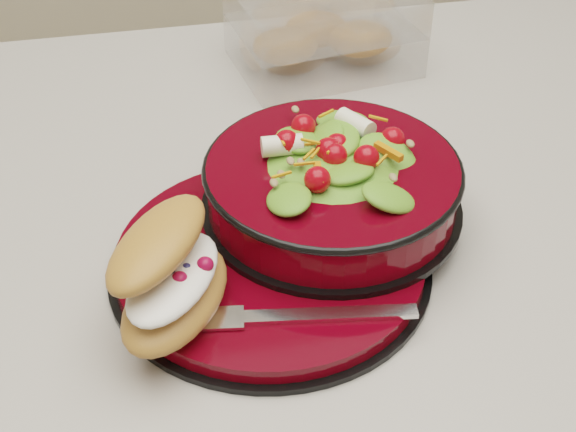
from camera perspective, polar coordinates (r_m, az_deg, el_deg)
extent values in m
cube|color=#B3AEA4|center=(0.86, 11.21, 2.86)|extent=(1.24, 0.74, 0.04)
cylinder|color=black|center=(0.70, -1.27, -3.57)|extent=(0.28, 0.28, 0.01)
cylinder|color=#4E0209|center=(0.69, -1.29, -2.96)|extent=(0.27, 0.27, 0.01)
torus|color=black|center=(0.69, -0.31, -3.15)|extent=(0.15, 0.15, 0.01)
cylinder|color=black|center=(0.73, 3.08, 0.69)|extent=(0.24, 0.24, 0.01)
cylinder|color=#4E0209|center=(0.72, 3.15, 2.26)|extent=(0.22, 0.22, 0.04)
torus|color=black|center=(0.71, 3.20, 3.43)|extent=(0.23, 0.23, 0.01)
ellipsoid|color=#4C8224|center=(0.71, 3.19, 3.30)|extent=(0.19, 0.19, 0.08)
sphere|color=#C2070D|center=(0.70, 7.06, 6.61)|extent=(0.02, 0.02, 0.02)
sphere|color=#C2070D|center=(0.72, 5.23, 7.88)|extent=(0.02, 0.02, 0.02)
sphere|color=#C2070D|center=(0.72, 2.41, 8.18)|extent=(0.02, 0.02, 0.02)
sphere|color=#C2070D|center=(0.71, 0.05, 7.36)|extent=(0.02, 0.02, 0.02)
sphere|color=#C2070D|center=(0.68, -0.52, 5.81)|extent=(0.02, 0.02, 0.02)
sphere|color=#C2070D|center=(0.65, 1.22, 4.40)|extent=(0.02, 0.02, 0.02)
sphere|color=#C2070D|center=(0.65, 4.34, 4.05)|extent=(0.02, 0.02, 0.02)
sphere|color=#C2070D|center=(0.67, 6.77, 5.02)|extent=(0.02, 0.02, 0.02)
cylinder|color=silver|center=(0.73, 4.90, 8.14)|extent=(0.04, 0.04, 0.02)
cylinder|color=silver|center=(0.69, -0.44, 6.70)|extent=(0.04, 0.03, 0.02)
cube|color=orange|center=(0.65, 2.23, 4.68)|extent=(0.03, 0.03, 0.01)
cube|color=orange|center=(0.69, 7.32, 6.23)|extent=(0.03, 0.02, 0.01)
ellipsoid|color=#C47F3B|center=(0.63, -7.99, -5.80)|extent=(0.12, 0.14, 0.03)
ellipsoid|color=white|center=(0.61, -8.17, -4.39)|extent=(0.10, 0.12, 0.02)
ellipsoid|color=#C47F3B|center=(0.61, -8.50, -1.81)|extent=(0.11, 0.14, 0.03)
sphere|color=#A40B29|center=(0.61, -10.06, -4.21)|extent=(0.01, 0.01, 0.01)
sphere|color=#A40B29|center=(0.60, -7.72, -4.49)|extent=(0.01, 0.01, 0.01)
sphere|color=#A40B29|center=(0.61, -5.92, -3.45)|extent=(0.01, 0.01, 0.01)
sphere|color=#A40B29|center=(0.62, -9.13, -3.42)|extent=(0.01, 0.01, 0.01)
sphere|color=#191947|center=(0.61, -8.93, -3.73)|extent=(0.01, 0.01, 0.01)
sphere|color=#191947|center=(0.61, -7.23, -3.74)|extent=(0.01, 0.01, 0.01)
sphere|color=#191947|center=(0.61, -8.19, -4.20)|extent=(0.01, 0.01, 0.01)
cube|color=silver|center=(0.63, 2.83, -7.01)|extent=(0.14, 0.03, 0.00)
cube|color=silver|center=(0.63, -5.15, -7.28)|extent=(0.05, 0.03, 0.00)
cube|color=white|center=(1.00, 2.50, 12.03)|extent=(0.23, 0.18, 0.05)
cube|color=white|center=(0.98, 2.58, 14.51)|extent=(0.23, 0.18, 0.04)
ellipsoid|color=#C47F3B|center=(0.99, -0.20, 12.00)|extent=(0.08, 0.07, 0.04)
ellipsoid|color=#C47F3B|center=(1.01, 5.17, 12.44)|extent=(0.08, 0.07, 0.04)
ellipsoid|color=#C47F3B|center=(1.03, 2.01, 13.16)|extent=(0.08, 0.07, 0.04)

